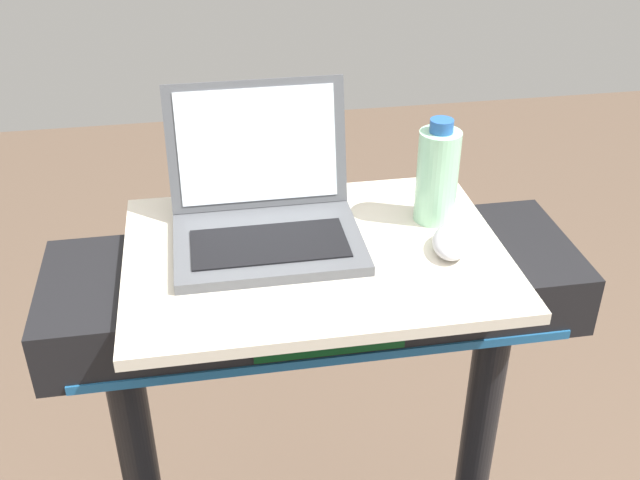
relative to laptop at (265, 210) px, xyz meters
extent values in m
cylinder|color=black|center=(0.41, -0.06, -0.59)|extent=(0.07, 0.07, 0.82)
cube|color=black|center=(0.07, -0.06, -0.12)|extent=(0.90, 0.28, 0.11)
cube|color=#0C3F19|center=(0.07, -0.21, -0.12)|extent=(0.24, 0.01, 0.06)
cube|color=#1E598C|center=(0.07, -0.21, -0.17)|extent=(0.81, 0.00, 0.02)
cube|color=beige|center=(0.07, -0.06, -0.06)|extent=(0.63, 0.46, 0.02)
cube|color=#515459|center=(0.00, -0.04, -0.04)|extent=(0.31, 0.22, 0.02)
cube|color=black|center=(0.00, -0.06, -0.03)|extent=(0.25, 0.12, 0.00)
cube|color=#515459|center=(0.00, 0.09, 0.08)|extent=(0.31, 0.06, 0.22)
cube|color=white|center=(0.00, 0.09, 0.08)|extent=(0.27, 0.05, 0.19)
ellipsoid|color=#B2B2B7|center=(0.29, -0.10, -0.03)|extent=(0.09, 0.11, 0.03)
cylinder|color=#9EDBB2|center=(0.30, 0.01, 0.03)|extent=(0.07, 0.07, 0.17)
cylinder|color=#2659A5|center=(0.30, 0.01, 0.13)|extent=(0.04, 0.04, 0.02)
camera|label=1|loc=(-0.10, -1.11, 0.62)|focal=42.59mm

